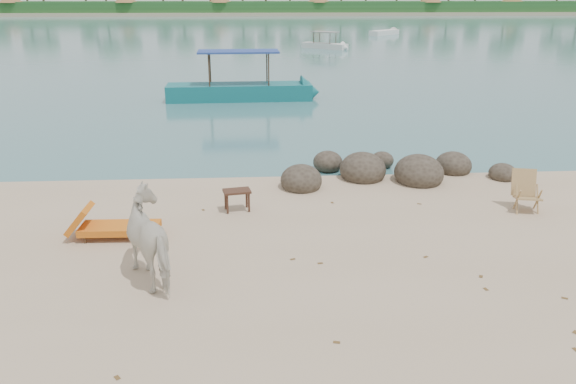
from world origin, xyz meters
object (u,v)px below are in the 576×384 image
cow (155,239)px  deck_chair (528,193)px  side_table (237,202)px  lounge_chair (120,225)px  boat_near (239,59)px  boulders (386,172)px

cow → deck_chair: 8.22m
side_table → lounge_chair: size_ratio=0.31×
deck_chair → boat_near: boat_near is taller
deck_chair → cow: bearing=-148.2°
boulders → side_table: boulders is taller
deck_chair → side_table: bearing=-171.0°
lounge_chair → boat_near: size_ratio=0.26×
side_table → boat_near: boat_near is taller
boulders → boat_near: bearing=108.3°
cow → boat_near: size_ratio=0.24×
cow → deck_chair: cow is taller
side_table → cow: bearing=-123.5°
deck_chair → boat_near: size_ratio=0.12×
cow → side_table: cow is taller
boulders → boat_near: 13.22m
side_table → boulders: bearing=18.2°
lounge_chair → boulders: bearing=30.8°
boat_near → deck_chair: bearing=-67.8°
side_table → boat_near: (-0.21, 14.62, 1.58)m
lounge_chair → boat_near: boat_near is taller
cow → lounge_chair: 2.09m
cow → deck_chair: bearing=167.3°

